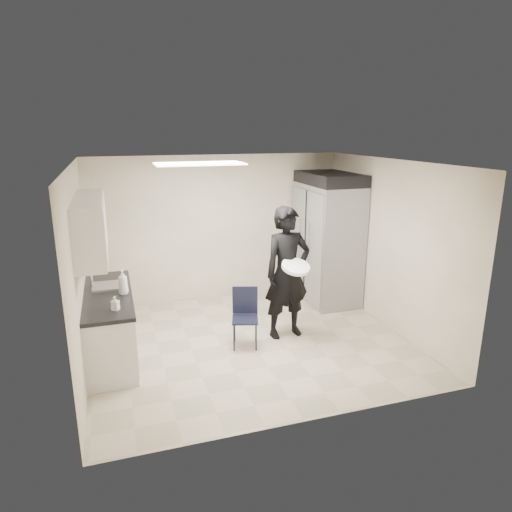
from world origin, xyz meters
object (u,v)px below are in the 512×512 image
object	(u,v)px
folding_chair	(245,319)
lower_counter	(110,326)
commercial_fridge	(327,243)
man_tuxedo	(287,273)

from	to	relation	value
folding_chair	lower_counter	bearing A→B (deg)	-172.66
lower_counter	commercial_fridge	size ratio (longest dim) A/B	0.90
commercial_fridge	man_tuxedo	distance (m)	1.73
folding_chair	man_tuxedo	bearing A→B (deg)	30.47
commercial_fridge	folding_chair	distance (m)	2.47
commercial_fridge	man_tuxedo	xyz separation A→B (m)	(-1.24, -1.21, -0.06)
lower_counter	man_tuxedo	distance (m)	2.60
commercial_fridge	folding_chair	size ratio (longest dim) A/B	2.55
commercial_fridge	folding_chair	bearing A→B (deg)	-144.65
folding_chair	man_tuxedo	size ratio (longest dim) A/B	0.42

